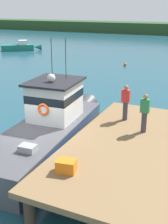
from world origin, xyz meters
name	(u,v)px	position (x,y,z in m)	size (l,w,h in m)	color
ground_plane	(42,151)	(0.00, 0.00, 0.00)	(200.00, 200.00, 0.00)	#1E4C5B
dock	(150,150)	(4.80, 0.00, 1.07)	(6.00, 9.00, 1.20)	#4C3D2D
main_fishing_boat	(50,127)	(0.16, 0.48, 1.01)	(3.10, 9.90, 4.80)	#4C4C51
crate_stack_mid_dock	(66,166)	(2.79, -2.84, 1.40)	(0.60, 0.44, 0.40)	orange
deckhand_by_the_boat	(145,112)	(4.22, 1.26, 2.06)	(0.36, 0.22, 1.63)	#383842
deckhand_further_back	(126,102)	(3.10, 2.27, 2.06)	(0.36, 0.22, 1.63)	#383842
moored_boat_off_the_point	(20,47)	(-19.82, 25.48, 0.50)	(5.24, 4.41, 1.46)	#196B5B
mooring_buoy_spare_mooring	(125,64)	(-2.55, 20.65, 0.17)	(0.34, 0.34, 0.34)	#EA5B19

